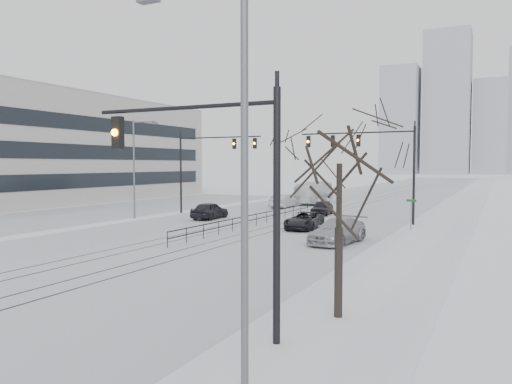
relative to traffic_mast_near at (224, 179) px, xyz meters
name	(u,v)px	position (x,y,z in m)	size (l,w,h in m)	color
road	(354,201)	(-10.79, 54.00, -4.55)	(22.00, 260.00, 0.02)	silver
sidewalk_east	(462,204)	(2.71, 54.00, -4.48)	(5.00, 260.00, 0.16)	white
curb	(441,204)	(0.26, 54.00, -4.50)	(0.10, 260.00, 0.12)	gray
parking_strip	(110,210)	(-30.79, 29.00, -4.55)	(14.00, 60.00, 0.03)	silver
tram_rails	(301,214)	(-10.79, 34.00, -4.54)	(5.30, 180.00, 0.01)	black
skyline	(475,114)	(-5.77, 267.63, 26.08)	(96.00, 48.00, 72.00)	#989DA7
traffic_mast_near	(224,179)	(0.00, 0.00, 0.00)	(6.10, 0.37, 7.00)	black
traffic_mast_ne	(372,155)	(-2.64, 29.00, 1.20)	(9.60, 0.37, 8.00)	black
traffic_mast_nw	(206,158)	(-19.31, 30.00, 1.01)	(9.10, 0.37, 8.00)	black
street_light_east	(232,153)	(1.91, -3.00, 0.65)	(2.73, 0.25, 9.00)	#595B60
street_light_west	(136,162)	(-22.99, 24.00, 0.65)	(2.73, 0.25, 9.00)	#595B60
bare_tree	(339,180)	(2.41, 3.00, -0.07)	(4.40, 4.40, 6.10)	black
median_fence	(256,219)	(-10.79, 24.00, -4.04)	(0.06, 24.00, 1.00)	black
street_sign	(411,210)	(1.01, 26.00, -2.96)	(0.70, 0.06, 2.40)	#595B60
sedan_sb_inner	(210,211)	(-16.77, 26.56, -3.79)	(1.84, 4.56, 1.55)	black
sedan_sb_outer	(283,201)	(-15.33, 40.28, -3.78)	(1.66, 4.77, 1.57)	silver
sedan_nb_front	(304,221)	(-6.53, 23.63, -3.90)	(2.19, 4.75, 1.32)	black
sedan_nb_right	(338,231)	(-2.20, 18.15, -3.78)	(2.19, 5.39, 1.56)	#A3A4AB
sedan_nb_far	(322,208)	(-8.79, 34.58, -3.84)	(1.70, 4.24, 1.44)	black
box_truck	(314,193)	(-14.29, 47.85, -3.20)	(2.28, 9.76, 2.72)	white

